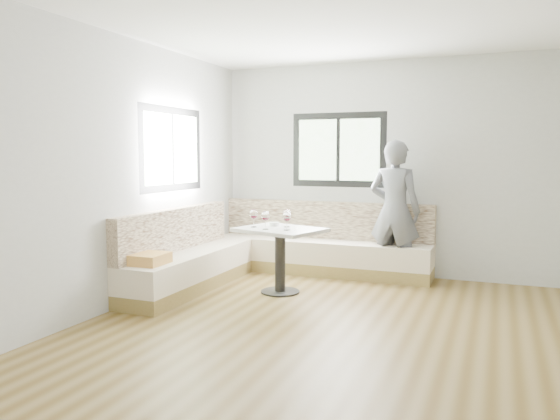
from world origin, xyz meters
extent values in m
cube|color=brown|center=(0.00, 0.00, 0.00)|extent=(5.00, 5.00, 0.01)
cube|color=white|center=(0.00, 0.00, 2.80)|extent=(5.00, 5.00, 0.01)
cube|color=#B7B7B2|center=(0.00, 2.50, 1.40)|extent=(5.00, 0.01, 2.80)
cube|color=#B7B7B2|center=(0.00, -2.50, 1.40)|extent=(5.00, 0.01, 2.80)
cube|color=#B7B7B2|center=(-2.50, 0.00, 1.40)|extent=(0.01, 5.00, 2.80)
cube|color=black|center=(-0.90, 2.49, 1.65)|extent=(1.30, 0.02, 1.00)
cube|color=black|center=(-2.49, 0.90, 1.65)|extent=(0.02, 1.30, 1.00)
cube|color=olive|center=(-1.05, 2.23, 0.08)|extent=(2.90, 0.55, 0.16)
cube|color=beige|center=(-1.05, 2.23, 0.30)|extent=(2.90, 0.55, 0.29)
cube|color=beige|center=(-1.05, 2.43, 0.70)|extent=(2.90, 0.14, 0.50)
cube|color=olive|center=(-2.23, 0.82, 0.08)|extent=(0.55, 2.25, 0.16)
cube|color=beige|center=(-2.23, 0.82, 0.30)|extent=(0.55, 2.25, 0.29)
cube|color=beige|center=(-2.43, 0.82, 0.70)|extent=(0.14, 2.25, 0.50)
cube|color=#C8834C|center=(-2.24, 0.02, 0.51)|extent=(0.39, 0.39, 0.11)
cylinder|color=black|center=(-1.17, 1.07, 0.01)|extent=(0.45, 0.45, 0.02)
cylinder|color=black|center=(-1.17, 1.07, 0.35)|extent=(0.12, 0.12, 0.71)
cube|color=silver|center=(-1.17, 1.07, 0.73)|extent=(1.08, 0.94, 0.04)
imported|color=slate|center=(-0.08, 2.18, 0.89)|extent=(0.70, 0.52, 1.77)
cylinder|color=white|center=(-1.31, 1.22, 0.77)|extent=(0.11, 0.11, 0.05)
sphere|color=black|center=(-1.29, 1.23, 0.79)|extent=(0.02, 0.02, 0.02)
sphere|color=black|center=(-1.32, 1.23, 0.79)|extent=(0.02, 0.02, 0.02)
sphere|color=black|center=(-1.31, 1.20, 0.79)|extent=(0.02, 0.02, 0.02)
cylinder|color=white|center=(-1.48, 1.02, 0.75)|extent=(0.07, 0.07, 0.01)
cylinder|color=white|center=(-1.48, 1.02, 0.80)|extent=(0.01, 0.01, 0.09)
ellipsoid|color=white|center=(-1.48, 1.02, 0.90)|extent=(0.09, 0.09, 0.11)
cylinder|color=#4D0414|center=(-1.48, 1.02, 0.88)|extent=(0.06, 0.06, 0.02)
cylinder|color=white|center=(-1.29, 0.91, 0.75)|extent=(0.07, 0.07, 0.01)
cylinder|color=white|center=(-1.29, 0.91, 0.80)|extent=(0.01, 0.01, 0.09)
ellipsoid|color=white|center=(-1.29, 0.91, 0.90)|extent=(0.09, 0.09, 0.11)
cylinder|color=#4D0414|center=(-1.29, 0.91, 0.88)|extent=(0.06, 0.06, 0.02)
cylinder|color=white|center=(-1.04, 0.93, 0.75)|extent=(0.07, 0.07, 0.01)
cylinder|color=white|center=(-1.04, 0.93, 0.80)|extent=(0.01, 0.01, 0.09)
ellipsoid|color=white|center=(-1.04, 0.93, 0.90)|extent=(0.09, 0.09, 0.11)
cylinder|color=#4D0414|center=(-1.04, 0.93, 0.88)|extent=(0.06, 0.06, 0.02)
cylinder|color=white|center=(-1.13, 1.17, 0.75)|extent=(0.07, 0.07, 0.01)
cylinder|color=white|center=(-1.13, 1.17, 0.80)|extent=(0.01, 0.01, 0.09)
ellipsoid|color=white|center=(-1.13, 1.17, 0.90)|extent=(0.09, 0.09, 0.11)
cylinder|color=#4D0414|center=(-1.13, 1.17, 0.88)|extent=(0.06, 0.06, 0.02)
camera|label=1|loc=(1.13, -4.65, 1.58)|focal=35.00mm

